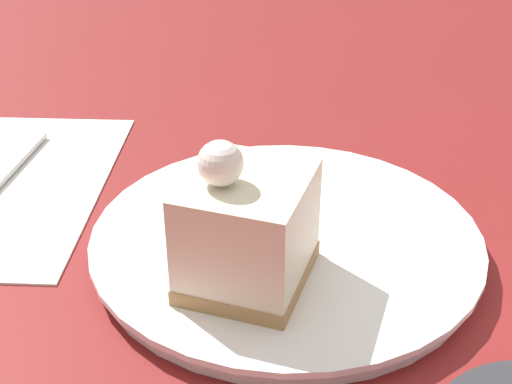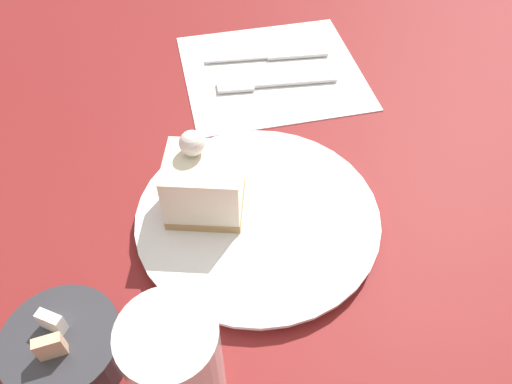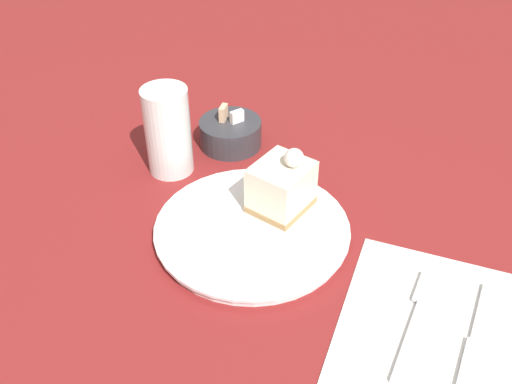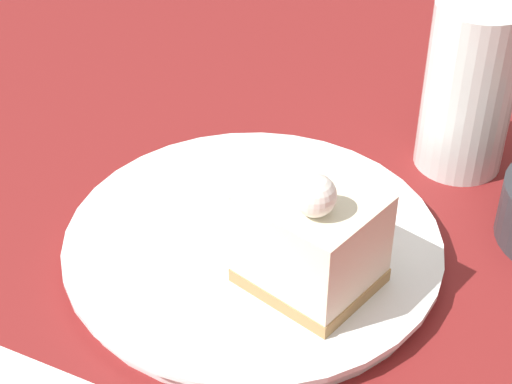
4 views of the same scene
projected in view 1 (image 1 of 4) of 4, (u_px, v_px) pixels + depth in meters
The scene contains 3 objects.
ground_plane at pixel (222, 259), 0.43m from camera, with size 4.00×4.00×0.00m, color maroon.
plate at pixel (286, 241), 0.43m from camera, with size 0.23×0.23×0.01m.
cake_slice at pixel (247, 228), 0.37m from camera, with size 0.07×0.08×0.09m.
Camera 1 is at (-0.11, 0.33, 0.25)m, focal length 50.00 mm.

